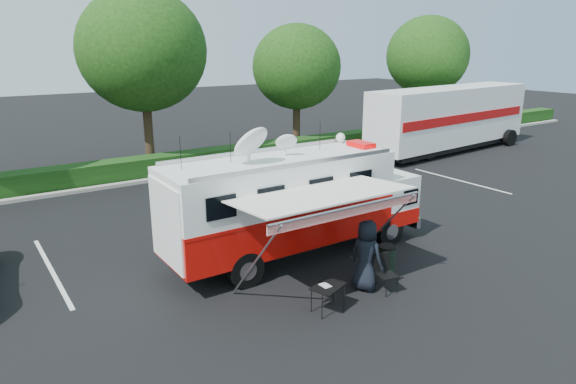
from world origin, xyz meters
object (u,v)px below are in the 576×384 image
at_px(command_truck, 295,202).
at_px(trash_bin, 387,259).
at_px(folding_table, 328,287).
at_px(semi_trailer, 450,118).

relative_size(command_truck, trash_bin, 10.57).
relative_size(command_truck, folding_table, 8.60).
relative_size(folding_table, trash_bin, 1.23).
xyz_separation_m(command_truck, folding_table, (-1.30, -3.26, -1.06)).
height_order(folding_table, trash_bin, trash_bin).
height_order(command_truck, trash_bin, command_truck).
xyz_separation_m(command_truck, trash_bin, (1.50, -2.40, -1.31)).
relative_size(folding_table, semi_trailer, 0.08).
relative_size(command_truck, semi_trailer, 0.67).
height_order(command_truck, semi_trailer, command_truck).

